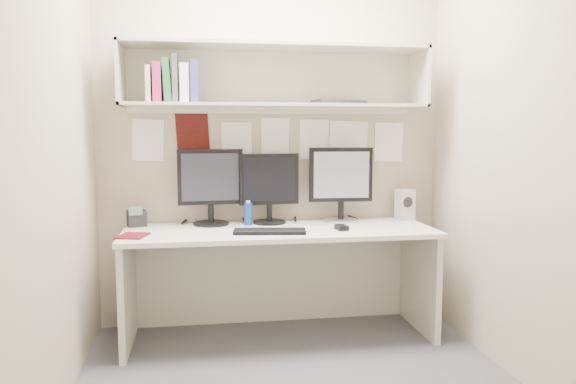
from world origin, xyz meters
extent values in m
cube|color=#47474C|center=(0.00, 0.00, 0.00)|extent=(2.40, 2.00, 0.01)
cube|color=tan|center=(0.00, 1.00, 1.30)|extent=(2.40, 0.02, 2.60)
cube|color=tan|center=(0.00, -1.00, 1.30)|extent=(2.40, 0.02, 2.60)
cube|color=tan|center=(-1.20, 0.00, 1.30)|extent=(0.02, 2.00, 2.60)
cube|color=tan|center=(1.20, 0.00, 1.30)|extent=(0.02, 2.00, 2.60)
cube|color=silver|center=(0.00, 0.64, 0.71)|extent=(2.00, 0.70, 0.03)
cube|color=beige|center=(0.00, 0.97, 0.35)|extent=(1.96, 0.02, 0.70)
cube|color=beige|center=(0.00, 0.81, 1.53)|extent=(2.00, 0.38, 0.02)
cube|color=beige|center=(0.00, 0.81, 1.91)|extent=(2.00, 0.38, 0.02)
cube|color=beige|center=(0.00, 0.99, 1.72)|extent=(2.00, 0.02, 0.40)
cube|color=beige|center=(-0.99, 0.81, 1.72)|extent=(0.02, 0.38, 0.40)
cube|color=beige|center=(0.99, 0.81, 1.72)|extent=(0.02, 0.38, 0.40)
cylinder|color=black|center=(-0.44, 0.86, 0.74)|extent=(0.24, 0.24, 0.02)
cylinder|color=black|center=(-0.44, 0.86, 0.81)|extent=(0.04, 0.04, 0.12)
cube|color=black|center=(-0.44, 0.87, 1.05)|extent=(0.44, 0.07, 0.37)
cube|color=black|center=(-0.44, 0.85, 1.05)|extent=(0.38, 0.03, 0.32)
cylinder|color=black|center=(-0.04, 0.86, 0.74)|extent=(0.23, 0.23, 0.02)
cylinder|color=black|center=(-0.04, 0.86, 0.80)|extent=(0.04, 0.04, 0.11)
cube|color=black|center=(-0.04, 0.87, 1.03)|extent=(0.41, 0.07, 0.35)
cube|color=black|center=(-0.04, 0.85, 1.03)|extent=(0.36, 0.03, 0.30)
cylinder|color=#A5A5AA|center=(0.47, 0.86, 0.74)|extent=(0.24, 0.24, 0.02)
cylinder|color=black|center=(0.47, 0.86, 0.81)|extent=(0.04, 0.04, 0.12)
cube|color=black|center=(0.47, 0.87, 1.06)|extent=(0.44, 0.06, 0.38)
cube|color=#AEADB2|center=(0.47, 0.85, 1.06)|extent=(0.39, 0.02, 0.32)
cube|color=black|center=(-0.08, 0.49, 0.74)|extent=(0.46, 0.22, 0.02)
cube|color=black|center=(0.39, 0.53, 0.75)|extent=(0.08, 0.11, 0.03)
cube|color=#B2B3AE|center=(0.94, 0.88, 0.84)|extent=(0.13, 0.13, 0.22)
cylinder|color=black|center=(0.94, 0.82, 0.86)|extent=(0.08, 0.02, 0.08)
cylinder|color=navy|center=(-0.19, 0.81, 0.81)|extent=(0.05, 0.05, 0.15)
cylinder|color=white|center=(-0.19, 0.81, 0.89)|extent=(0.03, 0.03, 0.02)
cube|color=#5B0F13|center=(-0.91, 0.51, 0.74)|extent=(0.21, 0.23, 0.01)
cube|color=black|center=(-0.93, 0.88, 0.78)|extent=(0.14, 0.13, 0.11)
cube|color=#4C6659|center=(-0.93, 0.82, 0.84)|extent=(0.09, 0.03, 0.06)
cube|color=beige|center=(-0.81, 0.75, 1.65)|extent=(0.03, 0.18, 0.22)
cube|color=#B32154|center=(-0.76, 0.75, 1.66)|extent=(0.05, 0.18, 0.25)
cube|color=#206230|center=(-0.70, 0.75, 1.68)|extent=(0.04, 0.18, 0.27)
cube|color=#49494E|center=(-0.65, 0.75, 1.69)|extent=(0.03, 0.18, 0.30)
cube|color=white|center=(-0.59, 0.75, 1.66)|extent=(0.06, 0.18, 0.24)
cube|color=#363988|center=(-0.53, 0.75, 1.67)|extent=(0.05, 0.18, 0.26)
cube|color=black|center=(0.43, 0.80, 1.55)|extent=(0.40, 0.27, 0.03)
camera|label=1|loc=(-0.51, -2.92, 1.37)|focal=35.00mm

